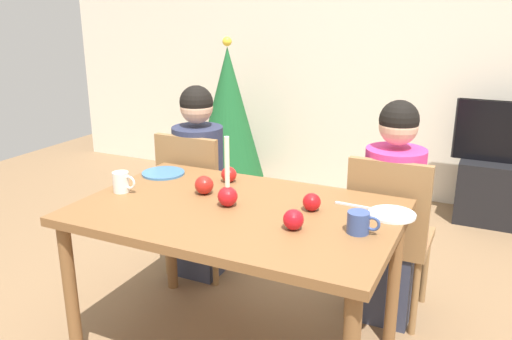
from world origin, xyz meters
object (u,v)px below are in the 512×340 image
at_px(dining_table, 237,226).
at_px(apple_far_edge, 312,202).
at_px(mug_left, 122,182).
at_px(apple_near_candle, 204,185).
at_px(chair_right, 389,229).
at_px(tv, 511,133).
at_px(plate_right, 392,214).
at_px(christmas_tree, 228,113).
at_px(apple_by_left_plate, 229,174).
at_px(apple_by_right_mug, 293,220).
at_px(person_left_child, 199,185).
at_px(mug_right, 359,223).
at_px(person_right_child, 391,217).
at_px(tv_stand, 502,193).
at_px(candle_centerpiece, 228,192).
at_px(chair_left, 197,196).
at_px(plate_left, 163,173).

bearing_deg(dining_table, apple_far_edge, 20.68).
xyz_separation_m(mug_left, apple_far_edge, (0.90, 0.16, -0.01)).
bearing_deg(apple_near_candle, chair_right, 33.08).
bearing_deg(tv, plate_right, -102.12).
xyz_separation_m(christmas_tree, plate_right, (1.78, -1.84, 0.04)).
height_order(christmas_tree, mug_left, christmas_tree).
bearing_deg(christmas_tree, apple_by_left_plate, -61.52).
xyz_separation_m(dining_table, tv, (1.09, 2.30, 0.04)).
distance_m(mug_left, apple_by_right_mug, 0.90).
height_order(mug_left, apple_near_candle, mug_left).
distance_m(dining_table, plate_right, 0.67).
xyz_separation_m(person_left_child, christmas_tree, (-0.56, 1.41, 0.14)).
height_order(dining_table, mug_right, mug_right).
distance_m(dining_table, apple_by_right_mug, 0.35).
bearing_deg(person_right_child, dining_table, -131.12).
xyz_separation_m(tv, mug_right, (-0.53, -2.33, 0.08)).
relative_size(person_right_child, apple_by_right_mug, 13.95).
height_order(apple_by_left_plate, apple_by_right_mug, apple_by_right_mug).
bearing_deg(mug_right, tv_stand, 77.13).
distance_m(mug_right, apple_by_right_mug, 0.26).
xyz_separation_m(person_left_child, mug_right, (1.14, -0.67, 0.22)).
distance_m(christmas_tree, plate_right, 2.57).
relative_size(candle_centerpiece, apple_near_candle, 3.56).
distance_m(chair_left, apple_by_left_plate, 0.56).
xyz_separation_m(candle_centerpiece, apple_near_candle, (-0.17, 0.09, -0.02)).
bearing_deg(plate_right, plate_left, 177.16).
height_order(chair_left, apple_by_right_mug, chair_left).
relative_size(candle_centerpiece, apple_by_right_mug, 3.78).
xyz_separation_m(chair_right, mug_left, (-1.15, -0.65, 0.29)).
relative_size(apple_by_right_mug, apple_far_edge, 1.06).
relative_size(person_right_child, christmas_tree, 0.86).
bearing_deg(apple_far_edge, apple_by_left_plate, 159.57).
relative_size(tv_stand, plate_left, 2.85).
bearing_deg(chair_left, tv_stand, 45.30).
height_order(chair_right, tv_stand, chair_right).
bearing_deg(mug_right, person_right_child, 89.56).
height_order(plate_left, apple_near_candle, apple_near_candle).
xyz_separation_m(dining_table, plate_right, (0.64, 0.21, 0.09)).
distance_m(apple_near_candle, apple_far_edge, 0.53).
bearing_deg(chair_right, mug_right, -90.46).
bearing_deg(plate_right, apple_by_left_plate, 173.31).
xyz_separation_m(candle_centerpiece, apple_by_right_mug, (0.36, -0.11, -0.02)).
bearing_deg(mug_right, dining_table, 177.20).
relative_size(person_left_child, mug_right, 8.96).
bearing_deg(candle_centerpiece, christmas_tree, 118.32).
bearing_deg(person_right_child, candle_centerpiece, -133.85).
bearing_deg(person_left_child, mug_left, -90.28).
bearing_deg(apple_by_right_mug, mug_left, 176.24).
xyz_separation_m(chair_left, tv, (1.67, 1.69, 0.20)).
bearing_deg(tv, apple_by_right_mug, -107.87).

